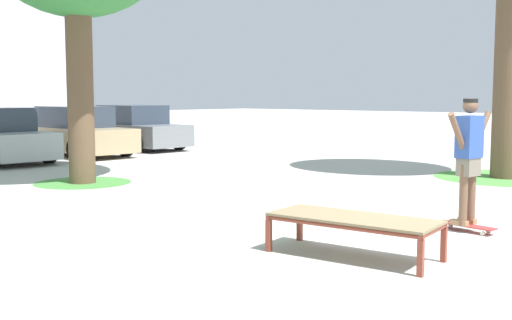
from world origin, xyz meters
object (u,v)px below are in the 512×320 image
(skate_box, at_px, (354,221))
(car_tan, at_px, (77,133))
(skateboard, at_px, (466,226))
(skater, at_px, (469,152))
(car_grey, at_px, (135,129))

(skate_box, xyz_separation_m, car_tan, (4.65, 13.23, 0.28))
(skateboard, xyz_separation_m, car_tan, (2.49, 13.59, 0.61))
(car_tan, bearing_deg, skater, -100.37)
(skateboard, bearing_deg, car_grey, 70.22)
(car_grey, bearing_deg, skateboard, -109.78)
(skateboard, xyz_separation_m, car_grey, (5.11, 14.21, 0.61))
(car_tan, bearing_deg, skateboard, -100.37)
(skate_box, xyz_separation_m, skateboard, (2.16, -0.36, -0.34))
(skateboard, distance_m, car_grey, 15.11)
(skate_box, distance_m, skater, 2.29)
(car_grey, bearing_deg, skate_box, -117.69)
(car_tan, distance_m, car_grey, 2.69)
(skater, bearing_deg, car_tan, 79.63)
(skate_box, relative_size, car_grey, 0.47)
(car_tan, height_order, car_grey, same)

